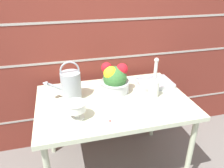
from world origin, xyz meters
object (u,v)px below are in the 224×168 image
Objects in this scene: flower_planter at (115,79)px; glass_decanter at (154,85)px; watering_can at (71,85)px; wire_tray at (154,84)px; crystal_pedestal_bowl at (76,108)px.

glass_decanter is (0.29, -0.16, -0.01)m from flower_planter.
flower_planter is at bearing 3.12° from watering_can.
watering_can is 1.05× the size of wire_tray.
flower_planter is 0.86× the size of wire_tray.
watering_can reaches higher than crystal_pedestal_bowl.
glass_decanter reaches higher than crystal_pedestal_bowl.
watering_can is 2.19× the size of crystal_pedestal_bowl.
glass_decanter is at bearing -11.65° from watering_can.
flower_planter is at bearing 41.61° from crystal_pedestal_bowl.
wire_tray is at bearing 24.96° from crystal_pedestal_bowl.
glass_decanter is at bearing 13.95° from crystal_pedestal_bowl.
wire_tray is (0.39, 0.03, -0.10)m from flower_planter.
glass_decanter reaches higher than watering_can.
flower_planter is at bearing -175.75° from wire_tray.
flower_planter is (0.36, 0.32, 0.03)m from crystal_pedestal_bowl.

